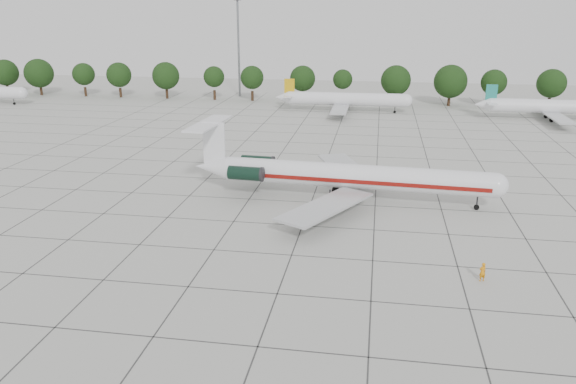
% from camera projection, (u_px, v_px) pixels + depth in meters
% --- Properties ---
extents(ground, '(260.00, 260.00, 0.00)m').
position_uv_depth(ground, '(302.00, 226.00, 63.26)').
color(ground, '#B5B6AE').
rests_on(ground, ground).
extents(apron_joints, '(170.00, 170.00, 0.02)m').
position_uv_depth(apron_joints, '(317.00, 186.00, 77.31)').
color(apron_joints, '#383838').
rests_on(apron_joints, ground).
extents(main_airliner, '(39.63, 31.09, 9.29)m').
position_uv_depth(main_airliner, '(338.00, 175.00, 70.80)').
color(main_airliner, silver).
rests_on(main_airliner, ground).
extents(ground_crew, '(0.77, 0.64, 1.79)m').
position_uv_depth(ground_crew, '(482.00, 272.00, 50.29)').
color(ground_crew, orange).
rests_on(ground_crew, ground).
extents(bg_airliner_c, '(28.24, 27.20, 7.40)m').
position_uv_depth(bg_airliner_c, '(346.00, 99.00, 130.37)').
color(bg_airliner_c, silver).
rests_on(bg_airliner_c, ground).
extents(bg_airliner_d, '(28.24, 27.20, 7.40)m').
position_uv_depth(bg_airliner_d, '(554.00, 107.00, 120.73)').
color(bg_airliner_d, silver).
rests_on(bg_airliner_d, ground).
extents(tree_line, '(249.86, 8.44, 10.22)m').
position_uv_depth(tree_line, '(303.00, 79.00, 142.77)').
color(tree_line, '#332114').
rests_on(tree_line, ground).
extents(floodlight_mast, '(1.60, 1.60, 25.45)m').
position_uv_depth(floodlight_mast, '(238.00, 43.00, 149.50)').
color(floodlight_mast, slate).
rests_on(floodlight_mast, ground).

